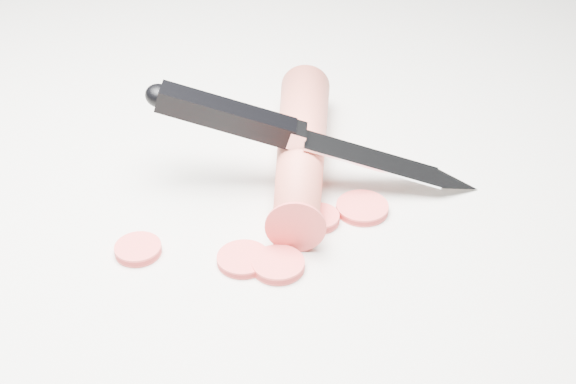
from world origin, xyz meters
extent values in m
plane|color=silver|center=(0.00, 0.00, 0.00)|extent=(2.40, 2.40, 0.00)
cylinder|color=#E55C49|center=(0.04, 0.03, 0.02)|extent=(0.08, 0.20, 0.04)
cylinder|color=#F54543|center=(0.07, -0.03, 0.00)|extent=(0.04, 0.04, 0.01)
cylinder|color=#F54543|center=(-0.09, -0.05, 0.00)|extent=(0.03, 0.03, 0.01)
cylinder|color=#F54543|center=(0.00, -0.08, 0.00)|extent=(0.03, 0.03, 0.01)
cylinder|color=#F54543|center=(0.04, -0.04, 0.00)|extent=(0.03, 0.03, 0.01)
cylinder|color=#F54543|center=(-0.02, -0.07, 0.00)|extent=(0.03, 0.03, 0.01)
camera|label=1|loc=(-0.07, -0.47, 0.35)|focal=50.00mm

